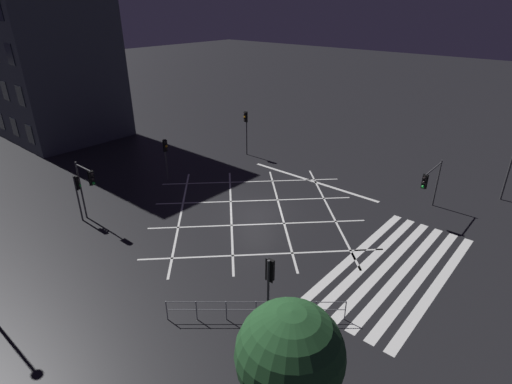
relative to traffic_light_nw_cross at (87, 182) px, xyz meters
name	(u,v)px	position (x,y,z in m)	size (l,w,h in m)	color
ground_plane	(256,212)	(8.04, -7.09, -2.92)	(200.00, 200.00, 0.00)	black
road_markings	(341,242)	(8.49, -13.48, -2.92)	(17.43, 21.17, 0.01)	silver
traffic_light_nw_cross	(87,182)	(0.00, 0.00, 0.00)	(0.36, 2.07, 4.00)	#424244
traffic_light_median_north	(166,151)	(7.53, 1.87, -0.46)	(0.36, 0.39, 3.44)	#424244
traffic_light_ne_main	(246,124)	(16.11, 1.09, 0.05)	(0.39, 0.36, 4.16)	#424244
traffic_light_nw_main	(78,189)	(-0.27, 0.88, -0.63)	(0.39, 0.36, 3.20)	#424244
traffic_light_sw_main	(270,287)	(-0.68, -15.29, 0.24)	(0.39, 0.36, 4.44)	#424244
traffic_light_se_main	(430,180)	(15.25, -15.99, -0.36)	(3.24, 0.36, 3.44)	#424244
street_tree_near	(290,355)	(-3.56, -18.34, 1.22)	(3.15, 3.15, 5.73)	#473323
pedestrian_railing	(256,308)	(0.20, -13.84, -2.25)	(5.32, 6.17, 1.05)	gray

